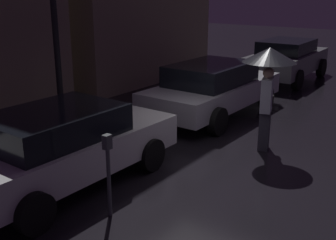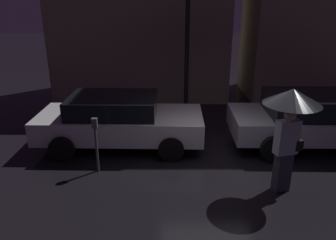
{
  "view_description": "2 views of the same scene",
  "coord_description": "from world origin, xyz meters",
  "views": [
    {
      "loc": [
        -6.81,
        -4.0,
        3.33
      ],
      "look_at": [
        -0.76,
        0.31,
        0.99
      ],
      "focal_mm": 45.0,
      "sensor_mm": 36.0,
      "label": 1
    },
    {
      "loc": [
        -1.06,
        -6.64,
        3.81
      ],
      "look_at": [
        -1.04,
        0.17,
        1.21
      ],
      "focal_mm": 35.0,
      "sensor_mm": 36.0,
      "label": 2
    }
  ],
  "objects": [
    {
      "name": "parking_meter",
      "position": [
        -2.67,
        0.03,
        0.8
      ],
      "size": [
        0.12,
        0.1,
        1.3
      ],
      "color": "#4C5154",
      "rests_on": "ground"
    },
    {
      "name": "parked_car_silver",
      "position": [
        2.87,
        1.42,
        0.76
      ],
      "size": [
        4.6,
        2.05,
        1.43
      ],
      "rotation": [
        0.0,
        0.0,
        -0.02
      ],
      "color": "#B7B7BF",
      "rests_on": "ground"
    },
    {
      "name": "building_facade_left",
      "position": [
        -2.09,
        6.5,
        3.23
      ],
      "size": [
        6.54,
        3.0,
        6.45
      ],
      "color": "gray",
      "rests_on": "ground"
    },
    {
      "name": "street_lamp_near",
      "position": [
        -0.47,
        3.62,
        2.93
      ],
      "size": [
        0.43,
        0.43,
        4.13
      ],
      "color": "black",
      "rests_on": "ground"
    },
    {
      "name": "pedestrian_with_umbrella",
      "position": [
        1.29,
        -0.75,
        1.72
      ],
      "size": [
        1.1,
        1.1,
        2.18
      ],
      "rotation": [
        0.0,
        0.0,
        3.43
      ],
      "color": "#383842",
      "rests_on": "ground"
    },
    {
      "name": "parked_car_white",
      "position": [
        -2.36,
        1.43,
        0.73
      ],
      "size": [
        4.34,
        1.97,
        1.39
      ],
      "rotation": [
        0.0,
        0.0,
        -0.02
      ],
      "color": "silver",
      "rests_on": "ground"
    },
    {
      "name": "ground_plane",
      "position": [
        0.0,
        0.0,
        0.0
      ],
      "size": [
        60.0,
        60.0,
        0.0
      ],
      "primitive_type": "plane",
      "color": "black"
    }
  ]
}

